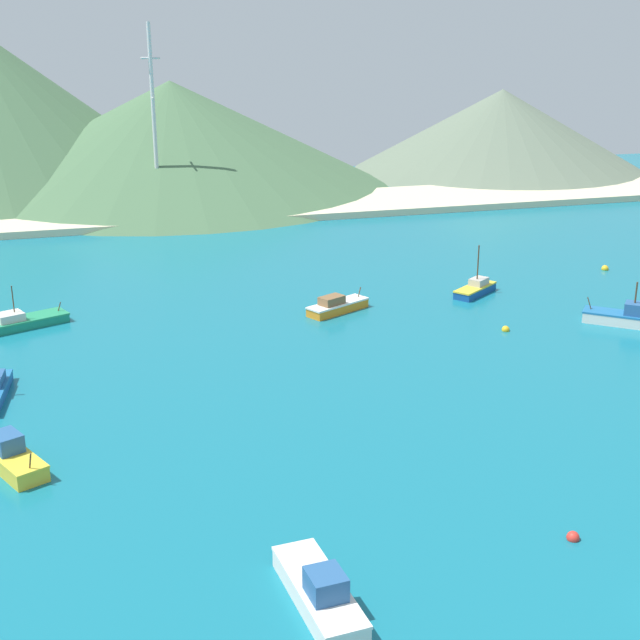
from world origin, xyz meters
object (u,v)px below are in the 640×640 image
at_px(fishing_boat_2, 476,289).
at_px(fishing_boat_6, 20,322).
at_px(fishing_boat_5, 337,306).
at_px(fishing_boat_0, 12,458).
at_px(fishing_boat_1, 630,317).
at_px(buoy_1, 506,330).
at_px(buoy_2, 605,269).
at_px(radio_tower, 154,119).
at_px(buoy_0, 573,537).
at_px(fishing_boat_7, 320,592).

bearing_deg(fishing_boat_2, fishing_boat_6, 177.58).
bearing_deg(fishing_boat_5, fishing_boat_0, -139.35).
bearing_deg(fishing_boat_1, fishing_boat_6, 164.63).
height_order(fishing_boat_0, fishing_boat_6, fishing_boat_6).
bearing_deg(fishing_boat_6, buoy_1, -17.22).
distance_m(buoy_2, radio_tower, 81.24).
bearing_deg(buoy_2, fishing_boat_6, -177.50).
height_order(fishing_boat_1, buoy_2, fishing_boat_1).
relative_size(fishing_boat_2, buoy_0, 8.32).
height_order(fishing_boat_6, radio_tower, radio_tower).
distance_m(fishing_boat_5, fishing_boat_6, 36.66).
height_order(buoy_2, radio_tower, radio_tower).
distance_m(fishing_boat_2, fishing_boat_5, 19.43).
height_order(fishing_boat_7, radio_tower, radio_tower).
bearing_deg(fishing_boat_0, buoy_1, 19.93).
xyz_separation_m(buoy_2, radio_tower, (-56.26, 56.13, 16.86)).
distance_m(buoy_0, buoy_2, 72.38).
bearing_deg(buoy_1, radio_tower, 111.90).
distance_m(fishing_boat_6, fishing_boat_7, 61.05).
height_order(fishing_boat_1, fishing_boat_6, fishing_boat_1).
height_order(buoy_1, buoy_2, buoy_2).
bearing_deg(fishing_boat_2, fishing_boat_5, -173.58).
height_order(fishing_boat_6, fishing_boat_7, fishing_boat_6).
distance_m(fishing_boat_1, radio_tower, 91.61).
bearing_deg(fishing_boat_2, fishing_boat_7, -123.46).
bearing_deg(fishing_boat_7, fishing_boat_0, 128.65).
xyz_separation_m(fishing_boat_0, radio_tower, (21.60, 94.78, 16.04)).
distance_m(fishing_boat_0, buoy_1, 55.43).
bearing_deg(fishing_boat_5, buoy_0, -89.15).
distance_m(fishing_boat_1, fishing_boat_2, 19.95).
bearing_deg(buoy_1, buoy_0, -111.44).
relative_size(fishing_boat_1, buoy_0, 10.81).
height_order(fishing_boat_0, buoy_2, fishing_boat_0).
xyz_separation_m(fishing_boat_0, fishing_boat_7, (18.25, -22.83, -0.06)).
distance_m(fishing_boat_2, fishing_boat_7, 66.78).
bearing_deg(buoy_0, fishing_boat_7, -173.58).
relative_size(fishing_boat_0, fishing_boat_1, 0.82).
bearing_deg(fishing_boat_2, fishing_boat_0, -149.16).
bearing_deg(fishing_boat_0, buoy_2, 26.40).
height_order(fishing_boat_1, fishing_boat_2, fishing_boat_2).
relative_size(fishing_boat_1, fishing_boat_7, 0.98).
height_order(fishing_boat_0, fishing_boat_5, fishing_boat_0).
bearing_deg(buoy_0, fishing_boat_2, 70.93).
height_order(fishing_boat_0, fishing_boat_1, fishing_boat_1).
bearing_deg(fishing_boat_1, fishing_boat_7, -140.81).
relative_size(fishing_boat_2, radio_tower, 0.22).
xyz_separation_m(fishing_boat_6, buoy_2, (78.47, 3.42, -0.52)).
bearing_deg(fishing_boat_0, radio_tower, 77.16).
height_order(fishing_boat_0, fishing_boat_7, fishing_boat_7).
bearing_deg(fishing_boat_6, buoy_2, 2.50).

